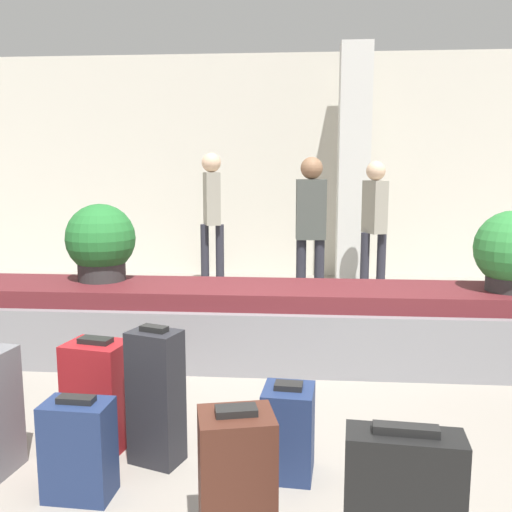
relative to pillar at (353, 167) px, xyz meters
name	(u,v)px	position (x,y,z in m)	size (l,w,h in m)	color
ground_plane	(236,441)	(-1.06, -4.71, -1.60)	(18.00, 18.00, 0.00)	gray
back_wall	(277,167)	(-1.06, 0.60, 0.00)	(18.00, 0.06, 3.20)	beige
carousel	(256,324)	(-1.06, -3.24, -1.30)	(6.58, 0.90, 0.63)	gray
pillar	(353,167)	(0.00, 0.00, 0.00)	(0.41, 0.41, 3.20)	silver
suitcase_0	(156,397)	(-1.46, -4.97, -1.23)	(0.32, 0.27, 0.77)	#232328
suitcase_1	(288,431)	(-0.74, -5.05, -1.36)	(0.28, 0.29, 0.50)	navy
suitcase_2	(79,449)	(-1.75, -5.34, -1.35)	(0.33, 0.23, 0.52)	navy
suitcase_5	(237,483)	(-0.94, -5.67, -1.29)	(0.36, 0.32, 0.64)	#472319
suitcase_6	(98,394)	(-1.84, -4.83, -1.29)	(0.38, 0.32, 0.65)	maroon
potted_plant_0	(101,242)	(-2.41, -3.11, -0.64)	(0.60, 0.60, 0.66)	#2D2D2D
traveler_0	(212,208)	(-1.86, -0.49, -0.52)	(0.31, 0.36, 1.78)	#282833
traveler_1	(374,217)	(0.20, -0.83, -0.60)	(0.31, 0.37, 1.67)	#282833
traveler_2	(311,221)	(-0.59, -1.65, -0.58)	(0.33, 0.24, 1.71)	#282833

